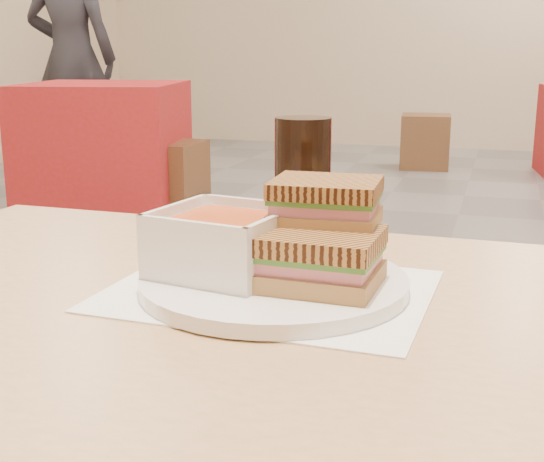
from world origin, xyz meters
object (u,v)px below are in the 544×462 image
(plate, at_px, (274,283))
(soup_bowl, at_px, (224,244))
(bg_table_0, at_px, (106,149))
(panini_lower, at_px, (316,258))
(bg_chair_2l, at_px, (425,141))
(main_table, at_px, (312,424))
(patron_a, at_px, (72,58))
(cola_glass, at_px, (303,178))
(bg_chair_0r, at_px, (168,179))

(plate, xyz_separation_m, soup_bowl, (-0.06, -0.00, 0.04))
(plate, xyz_separation_m, bg_table_0, (-2.10, 3.29, -0.36))
(plate, distance_m, panini_lower, 0.06)
(soup_bowl, xyz_separation_m, bg_chair_2l, (-0.35, 5.64, -0.57))
(main_table, distance_m, bg_chair_2l, 5.74)
(plate, xyz_separation_m, patron_a, (-2.82, 4.12, 0.16))
(cola_glass, bearing_deg, patron_a, 125.65)
(panini_lower, distance_m, patron_a, 5.04)
(cola_glass, relative_size, bg_chair_2l, 0.36)
(main_table, height_order, bg_chair_0r, main_table)
(plate, xyz_separation_m, bg_chair_0r, (-1.71, 3.33, -0.53))
(bg_table_0, xyz_separation_m, bg_chair_0r, (0.39, 0.04, -0.17))
(plate, distance_m, soup_bowl, 0.07)
(main_table, distance_m, patron_a, 5.09)
(plate, distance_m, patron_a, 5.00)
(panini_lower, relative_size, bg_chair_2l, 0.29)
(panini_lower, height_order, bg_table_0, panini_lower)
(plate, bearing_deg, panini_lower, -17.35)
(plate, distance_m, cola_glass, 0.25)
(panini_lower, bearing_deg, soup_bowl, 172.10)
(plate, height_order, patron_a, patron_a)
(plate, bearing_deg, soup_bowl, -179.12)
(soup_bowl, bearing_deg, main_table, -27.38)
(soup_bowl, distance_m, bg_chair_0r, 3.76)
(main_table, distance_m, bg_chair_0r, 3.84)
(plate, xyz_separation_m, bg_chair_2l, (-0.41, 5.64, -0.54))
(main_table, relative_size, bg_table_0, 1.13)
(plate, height_order, panini_lower, panini_lower)
(panini_lower, distance_m, cola_glass, 0.27)
(soup_bowl, height_order, bg_table_0, soup_bowl)
(main_table, xyz_separation_m, cola_glass, (-0.09, 0.30, 0.19))
(main_table, bearing_deg, panini_lower, 102.08)
(plate, height_order, bg_chair_2l, plate)
(cola_glass, relative_size, patron_a, 0.09)
(main_table, relative_size, soup_bowl, 8.09)
(main_table, distance_m, bg_table_0, 3.99)
(panini_lower, xyz_separation_m, bg_chair_0r, (-1.76, 3.34, -0.57))
(bg_chair_2l, bearing_deg, patron_a, -147.83)
(panini_lower, height_order, patron_a, patron_a)
(bg_chair_0r, bearing_deg, bg_table_0, -174.25)
(soup_bowl, bearing_deg, bg_chair_0r, 116.39)
(panini_lower, xyz_separation_m, bg_table_0, (-2.15, 3.31, -0.40))
(plate, height_order, cola_glass, cola_glass)
(main_table, xyz_separation_m, soup_bowl, (-0.11, 0.06, 0.16))
(panini_lower, xyz_separation_m, patron_a, (-2.87, 4.14, 0.13))
(plate, bearing_deg, bg_chair_0r, 117.16)
(patron_a, bearing_deg, plate, -55.62)
(main_table, bearing_deg, patron_a, 124.54)
(patron_a, bearing_deg, main_table, -55.46)
(bg_chair_0r, relative_size, bg_chair_2l, 1.00)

